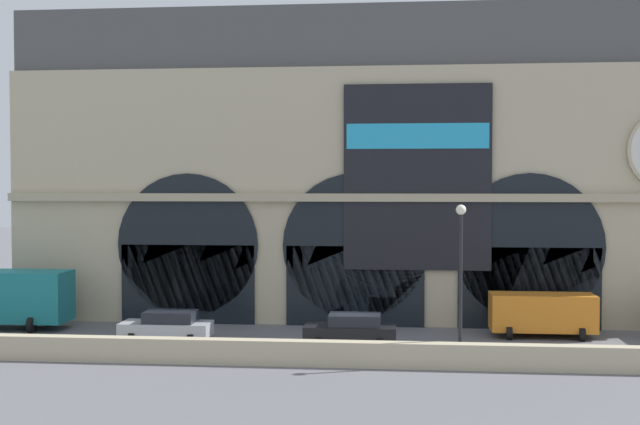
{
  "coord_description": "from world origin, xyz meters",
  "views": [
    {
      "loc": [
        2.39,
        -39.01,
        7.77
      ],
      "look_at": [
        -1.93,
        5.0,
        6.22
      ],
      "focal_mm": 45.4,
      "sensor_mm": 36.0,
      "label": 1
    }
  ],
  "objects_px": {
    "van_mideast": "(542,313)",
    "street_lamp_quayside": "(461,263)",
    "car_center": "(351,330)",
    "car_midwest": "(167,326)",
    "box_truck_west": "(2,297)"
  },
  "relations": [
    {
      "from": "box_truck_west",
      "to": "car_center",
      "type": "height_order",
      "value": "box_truck_west"
    },
    {
      "from": "car_midwest",
      "to": "car_center",
      "type": "bearing_deg",
      "value": -0.37
    },
    {
      "from": "van_mideast",
      "to": "street_lamp_quayside",
      "type": "distance_m",
      "value": 8.82
    },
    {
      "from": "car_center",
      "to": "van_mideast",
      "type": "height_order",
      "value": "van_mideast"
    },
    {
      "from": "car_midwest",
      "to": "van_mideast",
      "type": "height_order",
      "value": "van_mideast"
    },
    {
      "from": "car_center",
      "to": "van_mideast",
      "type": "relative_size",
      "value": 0.85
    },
    {
      "from": "box_truck_west",
      "to": "car_center",
      "type": "distance_m",
      "value": 19.25
    },
    {
      "from": "car_midwest",
      "to": "car_center",
      "type": "distance_m",
      "value": 9.06
    },
    {
      "from": "van_mideast",
      "to": "street_lamp_quayside",
      "type": "xyz_separation_m",
      "value": [
        -4.62,
        -6.82,
        3.17
      ]
    },
    {
      "from": "van_mideast",
      "to": "street_lamp_quayside",
      "type": "height_order",
      "value": "street_lamp_quayside"
    },
    {
      "from": "car_midwest",
      "to": "street_lamp_quayside",
      "type": "distance_m",
      "value": 14.86
    },
    {
      "from": "box_truck_west",
      "to": "van_mideast",
      "type": "xyz_separation_m",
      "value": [
        28.52,
        0.37,
        -0.45
      ]
    },
    {
      "from": "van_mideast",
      "to": "car_midwest",
      "type": "bearing_deg",
      "value": -170.2
    },
    {
      "from": "car_center",
      "to": "car_midwest",
      "type": "bearing_deg",
      "value": 179.63
    },
    {
      "from": "box_truck_west",
      "to": "car_center",
      "type": "xyz_separation_m",
      "value": [
        19.01,
        -2.9,
        -0.9
      ]
    }
  ]
}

